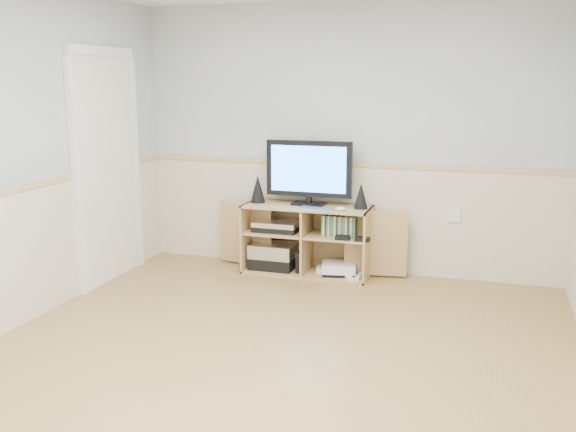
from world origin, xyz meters
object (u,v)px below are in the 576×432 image
at_px(monitor, 309,171).
at_px(game_consoles, 338,269).
at_px(media_cabinet, 309,238).
at_px(keyboard, 316,209).

bearing_deg(monitor, game_consoles, -11.22).
height_order(media_cabinet, game_consoles, media_cabinet).
distance_m(media_cabinet, keyboard, 0.40).
bearing_deg(media_cabinet, game_consoles, -12.24).
xyz_separation_m(keyboard, game_consoles, (0.18, 0.13, -0.59)).
bearing_deg(media_cabinet, keyboard, -56.98).
bearing_deg(keyboard, monitor, 134.35).
xyz_separation_m(monitor, game_consoles, (0.31, -0.06, -0.90)).
relative_size(monitor, game_consoles, 1.76).
xyz_separation_m(monitor, keyboard, (0.13, -0.19, -0.32)).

